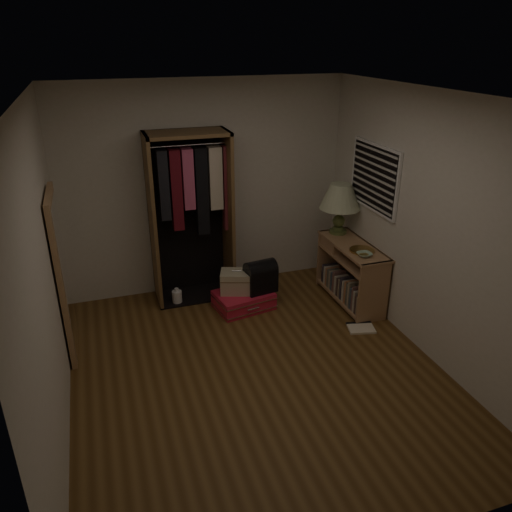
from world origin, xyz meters
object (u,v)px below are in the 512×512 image
floor_mirror (63,275)px  pink_suitcase (244,300)px  console_bookshelf (350,271)px  table_lamp (340,197)px  open_wardrobe (192,203)px  train_case (237,282)px  white_jug (177,297)px  black_bag (261,276)px

floor_mirror → pink_suitcase: bearing=7.2°
console_bookshelf → table_lamp: (0.00, 0.37, 0.82)m
open_wardrobe → pink_suitcase: size_ratio=2.74×
table_lamp → floor_mirror: bearing=-172.7°
train_case → white_jug: size_ratio=2.18×
open_wardrobe → table_lamp: open_wardrobe is taller
black_bag → table_lamp: (1.09, 0.19, 0.80)m
table_lamp → pink_suitcase: bearing=-172.6°
open_wardrobe → table_lamp: size_ratio=3.25×
console_bookshelf → pink_suitcase: (-1.30, 0.20, -0.29)m
floor_mirror → table_lamp: size_ratio=2.69×
pink_suitcase → train_case: (-0.07, 0.05, 0.24)m
open_wardrobe → floor_mirror: size_ratio=1.21×
table_lamp → white_jug: 2.34m
pink_suitcase → table_lamp: table_lamp is taller
open_wardrobe → white_jug: (-0.28, -0.17, -1.13)m
pink_suitcase → train_case: size_ratio=1.65×
pink_suitcase → floor_mirror: bearing=177.2°
black_bag → table_lamp: 1.37m
floor_mirror → black_bag: bearing=5.9°
console_bookshelf → table_lamp: 0.90m
black_bag → table_lamp: size_ratio=0.63×
open_wardrobe → table_lamp: bearing=-11.5°
console_bookshelf → white_jug: (-2.04, 0.56, -0.30)m
floor_mirror → white_jug: (1.20, 0.60, -0.76)m
pink_suitcase → table_lamp: size_ratio=1.19×
floor_mirror → black_bag: 2.21m
train_case → black_bag: (0.27, -0.07, 0.07)m
train_case → black_bag: size_ratio=1.15×
console_bookshelf → black_bag: size_ratio=2.84×
black_bag → table_lamp: table_lamp is taller
floor_mirror → pink_suitcase: floor_mirror is taller
console_bookshelf → open_wardrobe: open_wardrobe is taller
floor_mirror → white_jug: size_ratio=8.16×
pink_suitcase → white_jug: white_jug is taller
pink_suitcase → table_lamp: (1.30, 0.17, 1.11)m
console_bookshelf → floor_mirror: (-3.24, -0.04, 0.46)m
train_case → table_lamp: table_lamp is taller
pink_suitcase → black_bag: (0.21, -0.02, 0.31)m
table_lamp → white_jug: table_lamp is taller
floor_mirror → table_lamp: bearing=7.3°
open_wardrobe → train_case: size_ratio=4.52×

